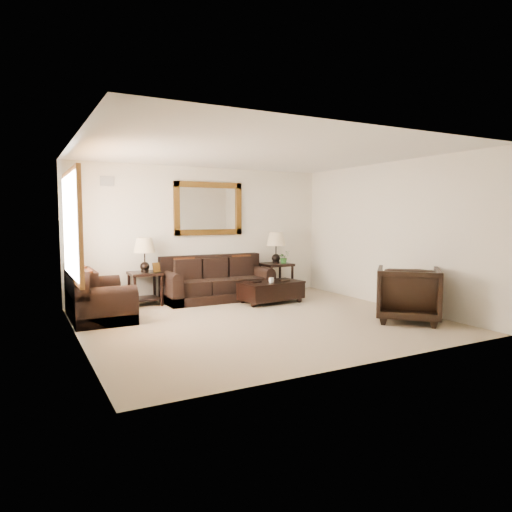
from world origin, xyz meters
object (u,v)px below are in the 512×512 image
coffee_table (271,290)px  armchair (408,291)px  end_table_right (276,254)px  sofa (217,284)px  loveseat (96,299)px  end_table_left (145,261)px

coffee_table → armchair: size_ratio=1.33×
end_table_right → coffee_table: 1.26m
sofa → coffee_table: sofa is taller
loveseat → coffee_table: (3.26, -0.13, -0.06)m
coffee_table → armchair: bearing=-71.1°
loveseat → end_table_right: 4.01m
coffee_table → loveseat: bearing=170.6°
end_table_right → coffee_table: end_table_right is taller
sofa → coffee_table: (0.81, -0.81, -0.06)m
sofa → armchair: armchair is taller
loveseat → end_table_left: (1.02, 0.78, 0.51)m
coffee_table → armchair: armchair is taller
coffee_table → sofa: bearing=127.7°
loveseat → armchair: size_ratio=1.60×
sofa → coffee_table: bearing=-45.1°
loveseat → end_table_left: size_ratio=1.22×
loveseat → end_table_left: 1.38m
sofa → end_table_right: (1.45, 0.08, 0.55)m
loveseat → sofa: bearing=-74.4°
armchair → end_table_left: bearing=0.7°
end_table_left → end_table_right: size_ratio=0.95×
armchair → loveseat: bearing=15.1°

